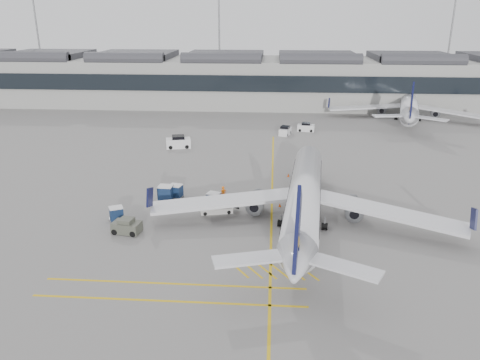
# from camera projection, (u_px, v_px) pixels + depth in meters

# --- Properties ---
(ground) EXTENTS (220.00, 220.00, 0.00)m
(ground) POSITION_uv_depth(u_px,v_px,m) (175.00, 231.00, 48.65)
(ground) COLOR gray
(ground) RESTS_ON ground
(terminal) EXTENTS (200.00, 20.45, 12.40)m
(terminal) POSITION_uv_depth(u_px,v_px,m) (234.00, 79.00, 114.11)
(terminal) COLOR #9E9E99
(terminal) RESTS_ON ground
(light_masts) EXTENTS (113.00, 0.60, 25.45)m
(light_masts) POSITION_uv_depth(u_px,v_px,m) (232.00, 40.00, 124.62)
(light_masts) COLOR slate
(light_masts) RESTS_ON ground
(apron_markings) EXTENTS (0.25, 60.00, 0.01)m
(apron_markings) POSITION_uv_depth(u_px,v_px,m) (272.00, 198.00, 57.36)
(apron_markings) COLOR gold
(apron_markings) RESTS_ON ground
(airliner_main) EXTENTS (33.07, 36.29, 9.65)m
(airliner_main) POSITION_uv_depth(u_px,v_px,m) (304.00, 197.00, 49.90)
(airliner_main) COLOR silver
(airliner_main) RESTS_ON ground
(airliner_far) EXTENTS (32.71, 36.18, 9.81)m
(airliner_far) POSITION_uv_depth(u_px,v_px,m) (409.00, 105.00, 99.01)
(airliner_far) COLOR silver
(airliner_far) RESTS_ON ground
(belt_loader) EXTENTS (4.58, 2.26, 1.81)m
(belt_loader) POSITION_uv_depth(u_px,v_px,m) (215.00, 208.00, 52.96)
(belt_loader) COLOR beige
(belt_loader) RESTS_ON ground
(baggage_cart_a) EXTENTS (1.86, 1.70, 1.61)m
(baggage_cart_a) POSITION_uv_depth(u_px,v_px,m) (214.00, 199.00, 54.67)
(baggage_cart_a) COLOR gray
(baggage_cart_a) RESTS_ON ground
(baggage_cart_b) EXTENTS (1.88, 1.68, 1.68)m
(baggage_cart_b) POSITION_uv_depth(u_px,v_px,m) (176.00, 191.00, 57.02)
(baggage_cart_b) COLOR gray
(baggage_cart_b) RESTS_ON ground
(baggage_cart_c) EXTENTS (1.91, 1.61, 1.90)m
(baggage_cart_c) POSITION_uv_depth(u_px,v_px,m) (166.00, 193.00, 56.13)
(baggage_cart_c) COLOR gray
(baggage_cart_c) RESTS_ON ground
(baggage_cart_d) EXTENTS (1.92, 1.79, 1.60)m
(baggage_cart_d) POSITION_uv_depth(u_px,v_px,m) (116.00, 214.00, 50.70)
(baggage_cart_d) COLOR gray
(baggage_cart_d) RESTS_ON ground
(ramp_agent_a) EXTENTS (0.80, 0.63, 1.94)m
(ramp_agent_a) POSITION_uv_depth(u_px,v_px,m) (223.00, 194.00, 55.83)
(ramp_agent_a) COLOR orange
(ramp_agent_a) RESTS_ON ground
(ramp_agent_b) EXTENTS (0.96, 0.88, 1.58)m
(ramp_agent_b) POSITION_uv_depth(u_px,v_px,m) (215.00, 199.00, 54.70)
(ramp_agent_b) COLOR #FF610D
(ramp_agent_b) RESTS_ON ground
(pushback_tug) EXTENTS (3.07, 2.18, 1.58)m
(pushback_tug) POSITION_uv_depth(u_px,v_px,m) (127.00, 226.00, 48.00)
(pushback_tug) COLOR #4C4E42
(pushback_tug) RESTS_ON ground
(safety_cone_nose) EXTENTS (0.35, 0.35, 0.48)m
(safety_cone_nose) POSITION_uv_depth(u_px,v_px,m) (288.00, 175.00, 64.60)
(safety_cone_nose) COLOR #F24C0A
(safety_cone_nose) RESTS_ON ground
(safety_cone_engine) EXTENTS (0.32, 0.32, 0.45)m
(safety_cone_engine) POSITION_uv_depth(u_px,v_px,m) (280.00, 205.00, 54.63)
(safety_cone_engine) COLOR #F24C0A
(safety_cone_engine) RESTS_ON ground
(service_van_left) EXTENTS (4.40, 2.91, 2.07)m
(service_van_left) POSITION_uv_depth(u_px,v_px,m) (178.00, 142.00, 78.33)
(service_van_left) COLOR silver
(service_van_left) RESTS_ON ground
(service_van_mid) EXTENTS (2.45, 3.53, 1.65)m
(service_van_mid) POSITION_uv_depth(u_px,v_px,m) (285.00, 131.00, 86.66)
(service_van_mid) COLOR silver
(service_van_mid) RESTS_ON ground
(service_van_right) EXTENTS (3.38, 2.01, 1.64)m
(service_van_right) POSITION_uv_depth(u_px,v_px,m) (306.00, 127.00, 89.36)
(service_van_right) COLOR silver
(service_van_right) RESTS_ON ground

